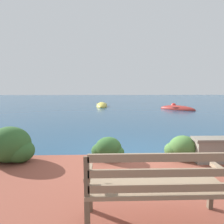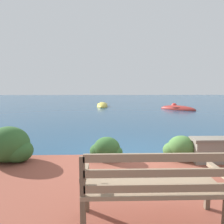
# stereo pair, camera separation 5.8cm
# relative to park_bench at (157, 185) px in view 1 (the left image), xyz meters

# --- Properties ---
(ground_plane) EXTENTS (80.00, 80.00, 0.00)m
(ground_plane) POSITION_rel_park_bench_xyz_m (0.20, 2.46, -0.71)
(ground_plane) COLOR navy
(park_bench) EXTENTS (1.69, 0.48, 0.93)m
(park_bench) POSITION_rel_park_bench_xyz_m (0.00, 0.00, 0.00)
(park_bench) COLOR brown
(park_bench) RESTS_ON patio_terrace
(hedge_clump_far_left) EXTENTS (1.14, 0.82, 0.78)m
(hedge_clump_far_left) POSITION_rel_park_bench_xyz_m (-2.72, 2.09, -0.15)
(hedge_clump_far_left) COLOR #2D5628
(hedge_clump_far_left) RESTS_ON patio_terrace
(hedge_clump_left) EXTENTS (0.75, 0.54, 0.51)m
(hedge_clump_left) POSITION_rel_park_bench_xyz_m (-0.55, 2.17, -0.26)
(hedge_clump_left) COLOR #2D5628
(hedge_clump_left) RESTS_ON patio_terrace
(hedge_clump_centre) EXTENTS (0.79, 0.57, 0.54)m
(hedge_clump_centre) POSITION_rel_park_bench_xyz_m (1.15, 2.13, -0.25)
(hedge_clump_centre) COLOR #426B33
(hedge_clump_centre) RESTS_ON patio_terrace
(rowboat_nearest) EXTENTS (2.79, 2.70, 0.60)m
(rowboat_nearest) POSITION_rel_park_bench_xyz_m (5.21, 13.70, -0.65)
(rowboat_nearest) COLOR #9E2D28
(rowboat_nearest) RESTS_ON ground_plane
(rowboat_mid) EXTENTS (1.01, 3.09, 0.69)m
(rowboat_mid) POSITION_rel_park_bench_xyz_m (-0.97, 16.51, -0.65)
(rowboat_mid) COLOR #DBC64C
(rowboat_mid) RESTS_ON ground_plane
(mooring_buoy) EXTENTS (0.54, 0.54, 0.49)m
(mooring_buoy) POSITION_rel_park_bench_xyz_m (5.74, 16.16, -0.62)
(mooring_buoy) COLOR red
(mooring_buoy) RESTS_ON ground_plane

